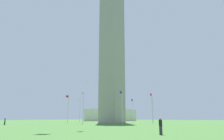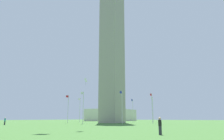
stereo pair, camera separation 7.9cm
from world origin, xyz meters
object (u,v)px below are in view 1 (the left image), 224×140
object	(u,v)px
obelisk_monument	(112,37)
person_teal_shirt	(5,121)
flagpole_n	(83,106)
kite_white_box	(86,80)
person_black_shirt	(161,126)
flagpole_s	(133,109)
flagpole_sw	(105,110)
flagpole_e	(152,107)
distant_building	(111,115)
flagpole_se	(153,108)
flagpole_w	(80,109)
flagpole_nw	(68,108)
flagpole_ne	(122,106)

from	to	relation	value
obelisk_monument	person_teal_shirt	bearing A→B (deg)	-15.42
flagpole_n	kite_white_box	bearing A→B (deg)	-144.01
person_black_shirt	flagpole_s	bearing A→B (deg)	18.01
flagpole_sw	person_black_shirt	xyz separation A→B (m)	(47.90, 41.09, -3.86)
flagpole_n	flagpole_e	world-z (taller)	same
flagpole_n	flagpole_sw	xyz separation A→B (m)	(-23.58, -9.77, 0.00)
flagpole_s	kite_white_box	xyz separation A→B (m)	(22.68, -3.59, 8.17)
kite_white_box	distant_building	distance (m)	57.59
flagpole_se	distant_building	distance (m)	50.30
kite_white_box	distant_building	xyz separation A→B (m)	(-50.82, -25.27, -9.73)
flagpole_w	person_black_shirt	bearing A→B (deg)	49.81
flagpole_e	flagpole_sw	distance (m)	25.52
obelisk_monument	flagpole_e	world-z (taller)	obelisk_monument
flagpole_n	flagpole_nw	xyz separation A→B (m)	(-4.05, -9.77, 0.00)
flagpole_s	distant_building	size ratio (longest dim) A/B	0.33
obelisk_monument	kite_white_box	xyz separation A→B (m)	(8.93, -3.59, -15.87)
person_black_shirt	distant_building	distance (m)	100.21
flagpole_n	flagpole_s	distance (m)	27.62
flagpole_n	flagpole_w	world-z (taller)	same
flagpole_s	distant_building	world-z (taller)	flagpole_s
person_black_shirt	flagpole_n	bearing A→B (deg)	39.09
flagpole_se	person_black_shirt	distance (m)	52.67
flagpole_n	distant_building	distance (m)	62.81
flagpole_e	flagpole_s	distance (m)	19.53
flagpole_n	flagpole_se	size ratio (longest dim) A/B	1.00
flagpole_e	flagpole_se	xyz separation A→B (m)	(-9.77, -4.05, 0.00)
kite_white_box	flagpole_sw	bearing A→B (deg)	-161.66
flagpole_sw	flagpole_nw	bearing A→B (deg)	-0.00
flagpole_s	person_teal_shirt	bearing A→B (deg)	-10.75
flagpole_s	flagpole_w	xyz separation A→B (m)	(13.81, -13.81, 0.00)
person_teal_shirt	flagpole_se	bearing A→B (deg)	11.14
flagpole_e	flagpole_nw	bearing A→B (deg)	-67.50
flagpole_se	person_teal_shirt	world-z (taller)	flagpole_se
kite_white_box	flagpole_nw	bearing A→B (deg)	-81.76
flagpole_w	distant_building	xyz separation A→B (m)	(-41.95, -15.05, -1.56)
flagpole_sw	obelisk_monument	bearing A→B (deg)	45.17
obelisk_monument	flagpole_w	xyz separation A→B (m)	(0.06, -13.81, -24.04)
flagpole_ne	distant_building	bearing A→B (deg)	-143.24
flagpole_w	distant_building	world-z (taller)	flagpole_w
obelisk_monument	person_black_shirt	bearing A→B (deg)	39.36
flagpole_w	person_black_shirt	distance (m)	59.22
flagpole_n	person_black_shirt	world-z (taller)	flagpole_n
flagpole_ne	flagpole_se	xyz separation A→B (m)	(-19.53, 0.00, 0.00)
flagpole_n	flagpole_ne	size ratio (longest dim) A/B	1.00
distant_building	flagpole_s	bearing A→B (deg)	45.73
flagpole_se	flagpole_w	distance (m)	25.52
flagpole_n	flagpole_sw	bearing A→B (deg)	-157.50
flagpole_ne	person_teal_shirt	world-z (taller)	flagpole_ne
flagpole_se	person_teal_shirt	bearing A→B (deg)	-24.35
flagpole_w	person_teal_shirt	size ratio (longest dim) A/B	5.02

